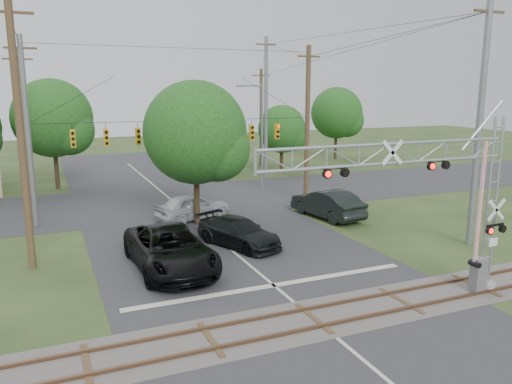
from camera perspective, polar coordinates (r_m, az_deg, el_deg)
name	(u,v)px	position (r m, az deg, el deg)	size (l,w,h in m)	color
ground	(344,344)	(17.61, 9.98, -16.78)	(160.00, 160.00, 0.00)	#263B1B
road_main	(237,255)	(25.84, -2.23, -7.17)	(14.00, 90.00, 0.02)	#2D2D30
road_cross	(172,200)	(38.79, -9.62, -0.94)	(90.00, 12.00, 0.02)	#2D2D30
railroad_track	(314,319)	(19.11, 6.63, -14.19)	(90.00, 3.20, 0.17)	#554F49
crossing_gantry	(432,191)	(20.20, 19.51, 0.06)	(11.11, 0.93, 7.27)	gray
traffic_signal_span	(195,130)	(34.33, -6.96, 7.07)	(19.34, 0.36, 11.50)	slate
pickup_black	(170,249)	(23.93, -9.79, -6.43)	(3.27, 7.09, 1.97)	black
car_dark	(239,232)	(27.07, -2.00, -4.62)	(2.14, 5.27, 1.53)	black
sedan_silver	(193,207)	(32.79, -7.21, -1.67)	(2.00, 4.98, 1.70)	#B2B6BA
suv_dark	(327,204)	(33.34, 8.15, -1.31)	(1.99, 5.71, 1.88)	black
streetlight	(260,131)	(42.12, 0.47, 7.01)	(2.36, 0.25, 8.86)	slate
utility_poles	(222,120)	(37.17, -3.93, 8.21)	(25.29, 31.10, 13.09)	#493021
treeline	(147,123)	(45.83, -12.36, 7.72)	(50.79, 31.12, 9.28)	#332417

